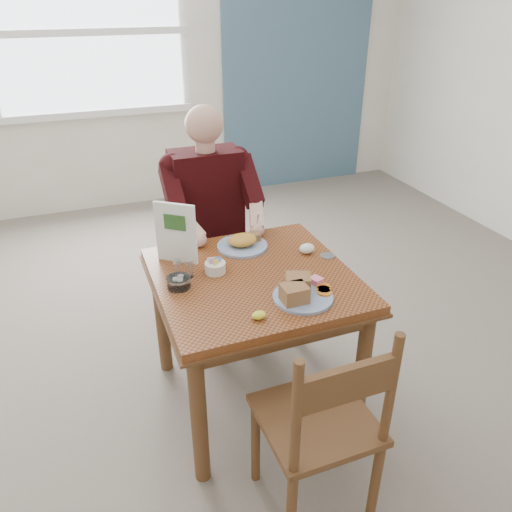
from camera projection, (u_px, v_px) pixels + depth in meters
name	position (u px, v px, depth m)	size (l,w,h in m)	color
floor	(254.00, 395.00, 2.68)	(6.00, 6.00, 0.00)	slate
wall_back	(136.00, 55.00, 4.49)	(5.50, 5.50, 0.00)	white
accent_panel	(299.00, 48.00, 4.97)	(1.60, 0.02, 2.80)	#42647C
lemon_wedge	(259.00, 315.00, 2.01)	(0.06, 0.04, 0.03)	yellow
napkin	(307.00, 248.00, 2.51)	(0.08, 0.06, 0.05)	white
metal_dish	(327.00, 256.00, 2.48)	(0.07, 0.07, 0.01)	silver
window	(87.00, 32.00, 4.24)	(1.72, 0.04, 1.42)	white
table	(254.00, 295.00, 2.38)	(0.92, 0.92, 0.75)	brown
chair_far	(209.00, 252.00, 3.11)	(0.42, 0.42, 0.95)	#592F1D
chair_near	(322.00, 426.00, 1.88)	(0.42, 0.42, 0.95)	#592F1D
diner	(211.00, 208.00, 2.88)	(0.53, 0.56, 1.39)	tan
near_plate	(300.00, 291.00, 2.14)	(0.30, 0.30, 0.09)	white
far_plate	(243.00, 242.00, 2.57)	(0.29, 0.29, 0.07)	white
caddy	(215.00, 267.00, 2.34)	(0.10, 0.10, 0.07)	white
shakers	(183.00, 268.00, 2.29)	(0.10, 0.07, 0.09)	white
creamer	(179.00, 282.00, 2.22)	(0.13, 0.13, 0.05)	white
menu	(176.00, 233.00, 2.37)	(0.17, 0.14, 0.30)	white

